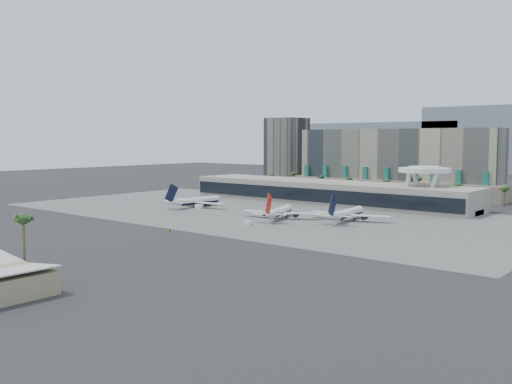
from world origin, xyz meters
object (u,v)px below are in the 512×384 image
Objects in this scene: service_vehicle_b at (248,223)px; taxiway_sign at (168,230)px; service_vehicle_a at (198,207)px; airliner_left at (196,201)px; airliner_centre at (280,211)px; airliner_right at (348,213)px.

taxiway_sign is at bearing -116.80° from service_vehicle_b.
service_vehicle_a is 62.14m from service_vehicle_b.
taxiway_sign is (48.99, -62.74, -2.87)m from airliner_left.
airliner_centre is 23.91m from service_vehicle_b.
service_vehicle_b is (61.50, -30.25, -2.47)m from airliner_left.
airliner_left is 18.11× the size of taxiway_sign.
airliner_centre is at bearing -161.41° from airliner_right.
airliner_left reaches higher than taxiway_sign.
airliner_centre is at bearing 93.97° from taxiway_sign.
service_vehicle_a reaches higher than service_vehicle_b.
airliner_centre is (60.17, -6.49, -0.05)m from airliner_left.
airliner_left is at bearing 143.20° from taxiway_sign.
service_vehicle_a is at bearing -29.87° from airliner_left.
service_vehicle_a is at bearing 149.03° from service_vehicle_b.
airliner_left is at bearing 176.32° from airliner_right.
service_vehicle_b is at bearing -106.72° from airliner_centre.
airliner_right is at bearing 21.71° from service_vehicle_a.
service_vehicle_b is at bearing 84.15° from taxiway_sign.
airliner_left is 68.58m from service_vehicle_b.
service_vehicle_a is 1.23× the size of service_vehicle_b.
service_vehicle_b is (-25.46, -37.38, -2.48)m from airliner_right.
service_vehicle_a is (-81.67, -10.88, -2.33)m from airliner_right.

